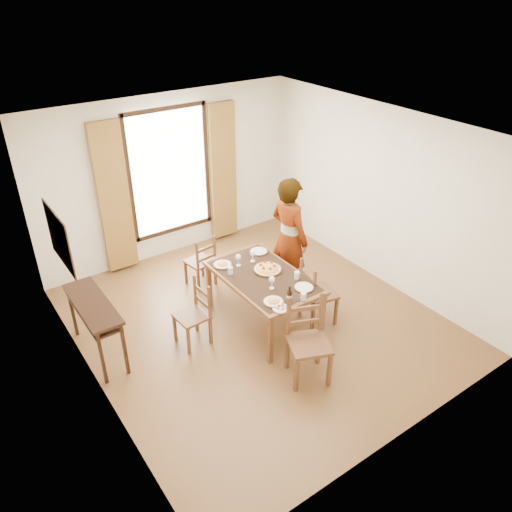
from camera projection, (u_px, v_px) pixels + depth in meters
ground at (257, 321)px, 7.04m from camera, size 5.00×5.00×0.00m
room_shell at (250, 219)px, 6.35m from camera, size 4.60×5.10×2.74m
console_table at (93, 310)px, 6.12m from camera, size 0.38×1.20×0.80m
dining_table at (263, 280)px, 6.70m from camera, size 0.96×1.60×0.76m
chair_west at (194, 315)px, 6.47m from camera, size 0.42×0.42×0.89m
chair_north at (201, 263)px, 7.64m from camera, size 0.43×0.43×0.86m
chair_south at (308, 343)px, 5.88m from camera, size 0.61×0.61×1.06m
chair_east at (317, 295)px, 6.82m from camera, size 0.50×0.50×0.96m
man at (289, 238)px, 7.21m from camera, size 0.77×0.59×1.85m
plate_sw at (273, 301)px, 6.12m from camera, size 0.27×0.27×0.05m
plate_se at (304, 286)px, 6.39m from camera, size 0.27×0.27×0.05m
plate_nw at (223, 264)px, 6.88m from camera, size 0.27×0.27×0.05m
plate_ne at (259, 250)px, 7.20m from camera, size 0.27×0.27×0.05m
pasta_platter at (268, 267)px, 6.76m from camera, size 0.40×0.40×0.10m
caprese_plate at (281, 308)px, 6.01m from camera, size 0.20×0.20×0.04m
wine_glass_a at (272, 282)px, 6.35m from camera, size 0.08×0.08×0.18m
wine_glass_b at (253, 256)px, 6.94m from camera, size 0.08×0.08×0.18m
wine_glass_c at (238, 260)px, 6.84m from camera, size 0.08×0.08×0.18m
tumbler_a at (297, 275)px, 6.58m from camera, size 0.07×0.07×0.10m
tumbler_b at (230, 270)px, 6.68m from camera, size 0.07×0.07×0.10m
tumbler_c at (303, 296)px, 6.16m from camera, size 0.07×0.07×0.10m
wine_bottle at (289, 295)px, 6.06m from camera, size 0.07×0.07×0.25m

